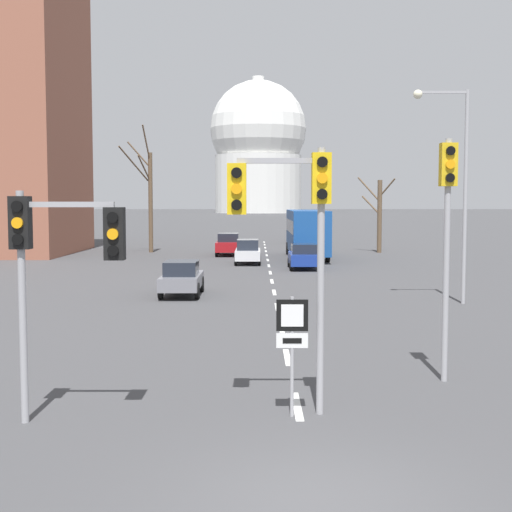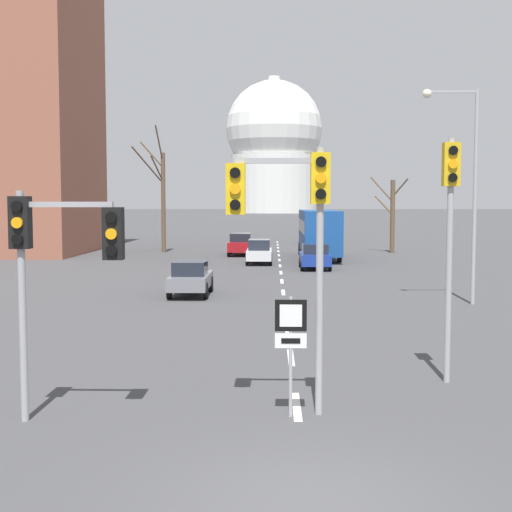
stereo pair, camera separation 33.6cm
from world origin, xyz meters
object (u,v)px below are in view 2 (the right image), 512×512
(traffic_signal_near_right, at_px, (450,214))
(sedan_near_left, at_px, (314,233))
(sedan_far_left, at_px, (313,235))
(sedan_far_right, at_px, (259,252))
(traffic_signal_near_left, at_px, (54,248))
(route_sign_post, at_px, (291,336))
(traffic_signal_centre_tall, at_px, (291,213))
(sedan_distant_centre, at_px, (191,278))
(sedan_near_right, at_px, (241,244))
(city_bus, at_px, (319,230))
(sedan_mid_centre, at_px, (315,256))
(street_lamp_right, at_px, (466,173))

(traffic_signal_near_right, bearing_deg, sedan_near_left, 89.59)
(sedan_far_left, xyz_separation_m, sedan_far_right, (-4.86, -23.58, 0.00))
(traffic_signal_near_left, relative_size, sedan_far_right, 1.09)
(route_sign_post, height_order, sedan_far_right, route_sign_post)
(traffic_signal_centre_tall, distance_m, sedan_distant_centre, 18.09)
(sedan_far_left, bearing_deg, traffic_signal_near_right, -90.02)
(traffic_signal_near_left, distance_m, sedan_near_right, 41.61)
(sedan_near_left, distance_m, sedan_far_left, 5.23)
(route_sign_post, height_order, city_bus, city_bus)
(route_sign_post, xyz_separation_m, sedan_mid_centre, (2.23, 29.99, -0.78))
(traffic_signal_near_left, distance_m, sedan_near_left, 63.26)
(street_lamp_right, height_order, sedan_far_right, street_lamp_right)
(traffic_signal_near_right, bearing_deg, street_lamp_right, 73.63)
(traffic_signal_near_right, height_order, sedan_far_right, traffic_signal_near_right)
(sedan_distant_centre, distance_m, city_bus, 21.80)
(sedan_near_right, distance_m, sedan_mid_centre, 12.24)
(traffic_signal_centre_tall, xyz_separation_m, route_sign_post, (0.00, -0.19, -2.31))
(traffic_signal_near_right, bearing_deg, route_sign_post, -143.15)
(traffic_signal_near_left, relative_size, sedan_mid_centre, 1.07)
(sedan_near_right, bearing_deg, sedan_mid_centre, -65.78)
(traffic_signal_centre_tall, height_order, traffic_signal_near_left, traffic_signal_centre_tall)
(traffic_signal_centre_tall, distance_m, sedan_mid_centre, 30.04)
(sedan_distant_centre, bearing_deg, street_lamp_right, -12.24)
(sedan_far_right, bearing_deg, traffic_signal_centre_tall, -87.90)
(traffic_signal_centre_tall, height_order, sedan_far_left, traffic_signal_centre_tall)
(street_lamp_right, bearing_deg, sedan_near_right, 111.15)
(sedan_far_right, bearing_deg, sedan_near_left, 79.64)
(traffic_signal_near_right, bearing_deg, sedan_near_right, 99.46)
(traffic_signal_near_right, height_order, sedan_near_right, traffic_signal_near_right)
(sedan_near_left, distance_m, sedan_near_right, 22.22)
(traffic_signal_near_left, distance_m, city_bus, 39.28)
(sedan_near_left, relative_size, city_bus, 0.40)
(sedan_far_left, relative_size, sedan_far_right, 1.04)
(route_sign_post, distance_m, city_bus, 38.33)
(traffic_signal_centre_tall, relative_size, sedan_near_left, 1.18)
(route_sign_post, distance_m, sedan_far_left, 57.20)
(traffic_signal_centre_tall, height_order, sedan_mid_centre, traffic_signal_centre_tall)
(sedan_far_left, relative_size, sedan_distant_centre, 1.03)
(traffic_signal_near_left, xyz_separation_m, traffic_signal_near_right, (7.96, 3.07, 0.58))
(traffic_signal_near_right, height_order, route_sign_post, traffic_signal_near_right)
(sedan_near_right, height_order, sedan_distant_centre, sedan_near_right)
(route_sign_post, height_order, sedan_near_left, route_sign_post)
(route_sign_post, height_order, sedan_far_left, route_sign_post)
(route_sign_post, distance_m, street_lamp_right, 17.19)
(traffic_signal_near_left, distance_m, sedan_distant_centre, 18.11)
(traffic_signal_near_left, height_order, sedan_far_right, traffic_signal_near_left)
(sedan_mid_centre, bearing_deg, sedan_far_left, 87.04)
(sedan_mid_centre, height_order, sedan_distant_centre, sedan_mid_centre)
(traffic_signal_near_right, relative_size, street_lamp_right, 0.65)
(traffic_signal_centre_tall, relative_size, city_bus, 0.47)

